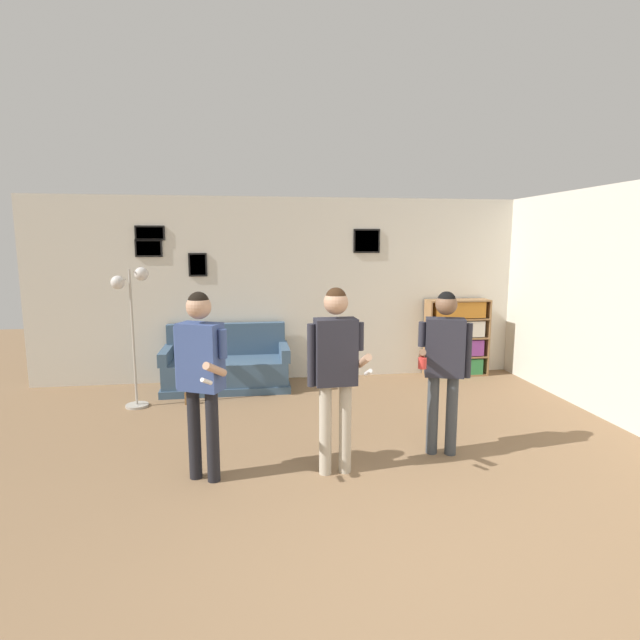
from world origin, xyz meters
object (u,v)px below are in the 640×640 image
(bottle_on_floor, at_px, (187,398))
(couch, at_px, (227,368))
(floor_lamp, at_px, (131,308))
(person_player_foreground_left, at_px, (201,367))
(person_player_foreground_center, at_px, (336,361))
(person_watcher_holding_cup, at_px, (444,357))
(bookshelf, at_px, (456,338))

(bottle_on_floor, bearing_deg, couch, 55.13)
(floor_lamp, bearing_deg, person_player_foreground_left, -64.49)
(person_player_foreground_center, distance_m, person_watcher_holding_cup, 1.13)
(floor_lamp, xyz_separation_m, person_player_foreground_center, (2.16, -2.15, -0.22))
(couch, distance_m, person_player_foreground_left, 2.89)
(person_watcher_holding_cup, relative_size, bottle_on_floor, 7.07)
(person_player_foreground_left, bearing_deg, floor_lamp, 115.51)
(bookshelf, height_order, person_player_foreground_left, person_player_foreground_left)
(person_watcher_holding_cup, height_order, bottle_on_floor, person_watcher_holding_cup)
(floor_lamp, relative_size, person_watcher_holding_cup, 1.10)
(floor_lamp, bearing_deg, bottle_on_floor, -0.22)
(couch, relative_size, person_watcher_holding_cup, 1.09)
(couch, distance_m, person_player_foreground_center, 3.12)
(person_player_foreground_center, height_order, person_watcher_holding_cup, person_player_foreground_center)
(bookshelf, bearing_deg, person_player_foreground_center, -128.76)
(bookshelf, relative_size, person_player_foreground_center, 0.71)
(person_player_foreground_left, bearing_deg, couch, 88.24)
(person_player_foreground_center, bearing_deg, person_watcher_holding_cup, 13.20)
(bookshelf, xyz_separation_m, person_watcher_holding_cup, (-1.34, -2.78, 0.38))
(floor_lamp, distance_m, person_watcher_holding_cup, 3.77)
(couch, distance_m, floor_lamp, 1.61)
(floor_lamp, xyz_separation_m, person_watcher_holding_cup, (3.25, -1.89, -0.28))
(person_watcher_holding_cup, bearing_deg, person_player_foreground_left, -174.51)
(couch, height_order, person_player_foreground_left, person_player_foreground_left)
(couch, relative_size, bottle_on_floor, 7.74)
(person_player_foreground_left, distance_m, bottle_on_floor, 2.33)
(couch, distance_m, bottle_on_floor, 0.86)
(person_player_foreground_center, distance_m, bottle_on_floor, 2.81)
(bookshelf, relative_size, person_watcher_holding_cup, 0.74)
(couch, height_order, person_player_foreground_center, person_player_foreground_center)
(couch, bearing_deg, bottle_on_floor, -124.87)
(couch, bearing_deg, person_player_foreground_center, -69.44)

